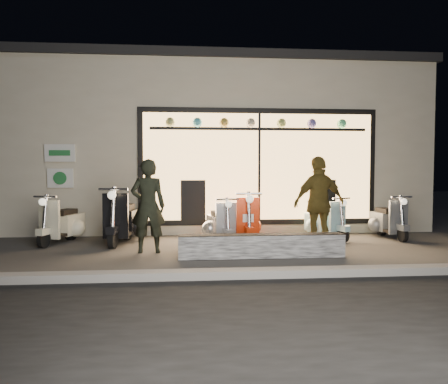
# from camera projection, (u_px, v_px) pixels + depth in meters

# --- Properties ---
(ground) EXTENTS (40.00, 40.00, 0.00)m
(ground) POSITION_uv_depth(u_px,v_px,m) (233.00, 251.00, 7.98)
(ground) COLOR #383533
(ground) RESTS_ON ground
(kerb) EXTENTS (40.00, 0.25, 0.12)m
(kerb) POSITION_uv_depth(u_px,v_px,m) (249.00, 274.00, 5.99)
(kerb) COLOR slate
(kerb) RESTS_ON ground
(shop_building) EXTENTS (10.20, 6.23, 4.20)m
(shop_building) POSITION_uv_depth(u_px,v_px,m) (215.00, 149.00, 12.83)
(shop_building) COLOR beige
(shop_building) RESTS_ON ground
(graffiti_barrier) EXTENTS (2.80, 0.28, 0.40)m
(graffiti_barrier) POSITION_uv_depth(u_px,v_px,m) (262.00, 246.00, 7.36)
(graffiti_barrier) COLOR black
(graffiti_barrier) RESTS_ON ground
(scooter_silver) EXTENTS (0.54, 1.26, 0.90)m
(scooter_silver) POSITION_uv_depth(u_px,v_px,m) (220.00, 225.00, 8.94)
(scooter_silver) COLOR black
(scooter_silver) RESTS_ON ground
(scooter_red) EXTENTS (0.45, 1.39, 1.00)m
(scooter_red) POSITION_uv_depth(u_px,v_px,m) (244.00, 222.00, 9.03)
(scooter_red) COLOR black
(scooter_red) RESTS_ON ground
(scooter_black) EXTENTS (0.61, 1.53, 1.09)m
(scooter_black) POSITION_uv_depth(u_px,v_px,m) (124.00, 221.00, 8.96)
(scooter_black) COLOR black
(scooter_black) RESTS_ON ground
(scooter_cream) EXTENTS (0.69, 1.33, 0.95)m
(scooter_cream) POSITION_uv_depth(u_px,v_px,m) (64.00, 224.00, 8.94)
(scooter_cream) COLOR black
(scooter_cream) RESTS_ON ground
(scooter_blue) EXTENTS (0.69, 1.21, 0.88)m
(scooter_blue) POSITION_uv_depth(u_px,v_px,m) (323.00, 222.00, 9.45)
(scooter_blue) COLOR black
(scooter_blue) RESTS_ON ground
(scooter_grey) EXTENTS (0.44, 1.26, 0.90)m
(scooter_grey) POSITION_uv_depth(u_px,v_px,m) (387.00, 221.00, 9.59)
(scooter_grey) COLOR black
(scooter_grey) RESTS_ON ground
(man) EXTENTS (0.61, 0.40, 1.68)m
(man) POSITION_uv_depth(u_px,v_px,m) (148.00, 206.00, 7.78)
(man) COLOR black
(man) RESTS_ON ground
(woman) EXTENTS (1.09, 0.64, 1.73)m
(woman) POSITION_uv_depth(u_px,v_px,m) (319.00, 203.00, 8.05)
(woman) COLOR brown
(woman) RESTS_ON ground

